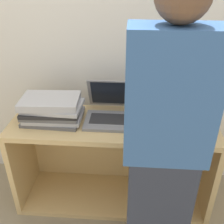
{
  "coord_description": "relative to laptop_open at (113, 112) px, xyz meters",
  "views": [
    {
      "loc": [
        0.11,
        -1.26,
        1.63
      ],
      "look_at": [
        0.0,
        0.16,
        0.82
      ],
      "focal_mm": 42.0,
      "sensor_mm": 36.0,
      "label": 1
    }
  ],
  "objects": [
    {
      "name": "ground_plane",
      "position": [
        0.0,
        -0.29,
        -0.75
      ],
      "size": [
        12.0,
        12.0,
        0.0
      ],
      "primitive_type": "plane",
      "color": "gray"
    },
    {
      "name": "wall_back",
      "position": [
        0.0,
        0.28,
        0.45
      ],
      "size": [
        8.0,
        0.05,
        2.4
      ],
      "color": "silver",
      "rests_on": "ground_plane"
    },
    {
      "name": "cart",
      "position": [
        0.0,
        0.01,
        -0.4
      ],
      "size": [
        1.39,
        0.47,
        0.7
      ],
      "color": "tan",
      "rests_on": "ground_plane"
    },
    {
      "name": "laptop_open",
      "position": [
        0.0,
        0.0,
        0.0
      ],
      "size": [
        0.38,
        0.35,
        0.25
      ],
      "color": "gray",
      "rests_on": "cart"
    },
    {
      "name": "laptop_stack_left",
      "position": [
        -0.41,
        -0.06,
        0.03
      ],
      "size": [
        0.41,
        0.27,
        0.17
      ],
      "color": "slate",
      "rests_on": "cart"
    },
    {
      "name": "laptop_stack_right",
      "position": [
        0.41,
        -0.06,
        0.03
      ],
      "size": [
        0.4,
        0.27,
        0.17
      ],
      "color": "#232326",
      "rests_on": "cart"
    },
    {
      "name": "person",
      "position": [
        0.29,
        -0.5,
        0.08
      ],
      "size": [
        0.4,
        0.53,
        1.64
      ],
      "color": "#2D3342",
      "rests_on": "ground_plane"
    }
  ]
}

